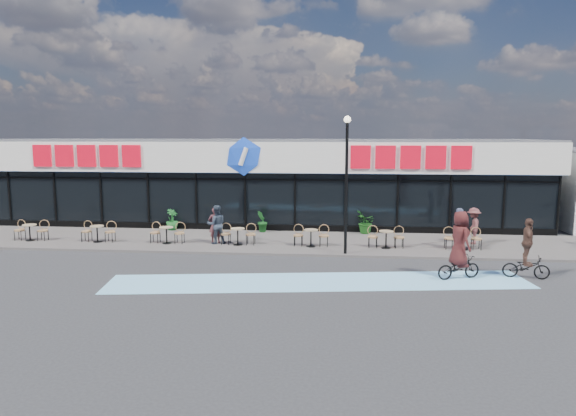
{
  "coord_description": "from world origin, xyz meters",
  "views": [
    {
      "loc": [
        4.58,
        -18.1,
        4.89
      ],
      "look_at": [
        2.49,
        3.5,
        1.75
      ],
      "focal_mm": 32.0,
      "sensor_mm": 36.0,
      "label": 1
    }
  ],
  "objects_px": {
    "potted_plant_right": "(366,222)",
    "patron_right": "(216,224)",
    "pedestrian_b": "(460,229)",
    "cyclist_a": "(459,250)",
    "potted_plant_left": "(172,220)",
    "pedestrian_a": "(473,226)",
    "potted_plant_mid": "(262,221)",
    "patron_left": "(215,225)",
    "cyclist_b": "(527,255)",
    "lamp_post": "(346,173)"
  },
  "relations": [
    {
      "from": "potted_plant_mid",
      "to": "potted_plant_right",
      "type": "xyz_separation_m",
      "value": [
        5.05,
        0.12,
        0.02
      ]
    },
    {
      "from": "potted_plant_right",
      "to": "potted_plant_mid",
      "type": "bearing_deg",
      "value": -178.61
    },
    {
      "from": "patron_right",
      "to": "cyclist_a",
      "type": "distance_m",
      "value": 10.35
    },
    {
      "from": "cyclist_a",
      "to": "pedestrian_a",
      "type": "bearing_deg",
      "value": 71.23
    },
    {
      "from": "lamp_post",
      "to": "patron_right",
      "type": "height_order",
      "value": "lamp_post"
    },
    {
      "from": "patron_left",
      "to": "patron_right",
      "type": "xyz_separation_m",
      "value": [
        0.1,
        -0.15,
        0.06
      ]
    },
    {
      "from": "potted_plant_mid",
      "to": "pedestrian_b",
      "type": "distance_m",
      "value": 9.24
    },
    {
      "from": "pedestrian_b",
      "to": "cyclist_a",
      "type": "relative_size",
      "value": 0.74
    },
    {
      "from": "potted_plant_left",
      "to": "patron_right",
      "type": "distance_m",
      "value": 4.25
    },
    {
      "from": "potted_plant_mid",
      "to": "cyclist_a",
      "type": "height_order",
      "value": "cyclist_a"
    },
    {
      "from": "potted_plant_mid",
      "to": "potted_plant_right",
      "type": "distance_m",
      "value": 5.05
    },
    {
      "from": "potted_plant_left",
      "to": "pedestrian_b",
      "type": "xyz_separation_m",
      "value": [
        13.4,
        -3.02,
        0.34
      ]
    },
    {
      "from": "pedestrian_b",
      "to": "potted_plant_mid",
      "type": "bearing_deg",
      "value": 71.25
    },
    {
      "from": "pedestrian_b",
      "to": "cyclist_b",
      "type": "xyz_separation_m",
      "value": [
        1.3,
        -4.02,
        -0.14
      ]
    },
    {
      "from": "cyclist_a",
      "to": "cyclist_b",
      "type": "distance_m",
      "value": 2.33
    },
    {
      "from": "patron_right",
      "to": "pedestrian_b",
      "type": "relative_size",
      "value": 0.99
    },
    {
      "from": "cyclist_a",
      "to": "potted_plant_mid",
      "type": "bearing_deg",
      "value": 137.29
    },
    {
      "from": "patron_right",
      "to": "pedestrian_a",
      "type": "relative_size",
      "value": 1.06
    },
    {
      "from": "pedestrian_a",
      "to": "cyclist_b",
      "type": "height_order",
      "value": "cyclist_b"
    },
    {
      "from": "cyclist_a",
      "to": "cyclist_b",
      "type": "bearing_deg",
      "value": 7.26
    },
    {
      "from": "pedestrian_a",
      "to": "potted_plant_left",
      "type": "bearing_deg",
      "value": -90.85
    },
    {
      "from": "patron_left",
      "to": "lamp_post",
      "type": "bearing_deg",
      "value": 156.02
    },
    {
      "from": "pedestrian_a",
      "to": "cyclist_a",
      "type": "xyz_separation_m",
      "value": [
        -1.82,
        -5.36,
        0.1
      ]
    },
    {
      "from": "pedestrian_a",
      "to": "cyclist_b",
      "type": "relative_size",
      "value": 0.77
    },
    {
      "from": "potted_plant_mid",
      "to": "potted_plant_left",
      "type": "bearing_deg",
      "value": 178.05
    },
    {
      "from": "cyclist_b",
      "to": "cyclist_a",
      "type": "bearing_deg",
      "value": -172.74
    },
    {
      "from": "potted_plant_right",
      "to": "pedestrian_b",
      "type": "distance_m",
      "value": 4.79
    },
    {
      "from": "pedestrian_b",
      "to": "potted_plant_right",
      "type": "bearing_deg",
      "value": 50.67
    },
    {
      "from": "potted_plant_right",
      "to": "cyclist_b",
      "type": "bearing_deg",
      "value": -54.28
    },
    {
      "from": "potted_plant_left",
      "to": "potted_plant_right",
      "type": "xyz_separation_m",
      "value": [
        9.66,
        -0.03,
        0.03
      ]
    },
    {
      "from": "pedestrian_b",
      "to": "lamp_post",
      "type": "bearing_deg",
      "value": 104.72
    },
    {
      "from": "pedestrian_b",
      "to": "cyclist_a",
      "type": "height_order",
      "value": "cyclist_a"
    },
    {
      "from": "pedestrian_b",
      "to": "cyclist_a",
      "type": "xyz_separation_m",
      "value": [
        -1.0,
        -4.32,
        0.04
      ]
    },
    {
      "from": "lamp_post",
      "to": "potted_plant_right",
      "type": "bearing_deg",
      "value": 76.3
    },
    {
      "from": "patron_right",
      "to": "pedestrian_b",
      "type": "distance_m",
      "value": 10.4
    },
    {
      "from": "pedestrian_a",
      "to": "pedestrian_b",
      "type": "relative_size",
      "value": 0.93
    },
    {
      "from": "potted_plant_right",
      "to": "patron_right",
      "type": "bearing_deg",
      "value": -156.06
    },
    {
      "from": "potted_plant_left",
      "to": "patron_right",
      "type": "relative_size",
      "value": 0.61
    },
    {
      "from": "patron_left",
      "to": "pedestrian_a",
      "type": "bearing_deg",
      "value": 175.06
    },
    {
      "from": "lamp_post",
      "to": "pedestrian_b",
      "type": "bearing_deg",
      "value": 15.42
    },
    {
      "from": "potted_plant_right",
      "to": "cyclist_a",
      "type": "relative_size",
      "value": 0.48
    },
    {
      "from": "patron_left",
      "to": "pedestrian_b",
      "type": "bearing_deg",
      "value": 169.73
    },
    {
      "from": "potted_plant_right",
      "to": "patron_left",
      "type": "xyz_separation_m",
      "value": [
        -6.76,
        -2.81,
        0.24
      ]
    },
    {
      "from": "potted_plant_right",
      "to": "pedestrian_b",
      "type": "xyz_separation_m",
      "value": [
        3.74,
        -2.98,
        0.31
      ]
    },
    {
      "from": "potted_plant_mid",
      "to": "cyclist_a",
      "type": "bearing_deg",
      "value": -42.71
    },
    {
      "from": "pedestrian_a",
      "to": "potted_plant_right",
      "type": "bearing_deg",
      "value": -106.05
    },
    {
      "from": "potted_plant_left",
      "to": "patron_left",
      "type": "relative_size",
      "value": 0.66
    },
    {
      "from": "potted_plant_left",
      "to": "pedestrian_b",
      "type": "distance_m",
      "value": 13.74
    },
    {
      "from": "potted_plant_right",
      "to": "patron_right",
      "type": "height_order",
      "value": "patron_right"
    },
    {
      "from": "potted_plant_right",
      "to": "cyclist_a",
      "type": "bearing_deg",
      "value": -69.49
    }
  ]
}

